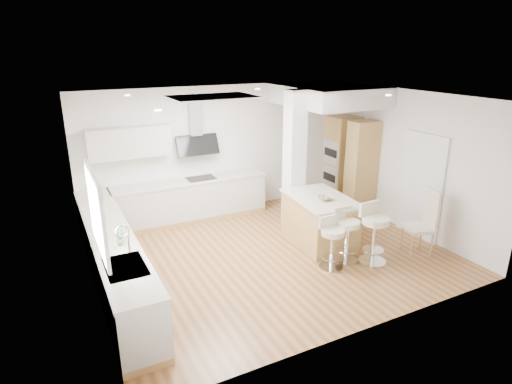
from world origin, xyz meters
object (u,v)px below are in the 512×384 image
bar_stool_a (332,240)px  bar_stool_b (346,232)px  bar_stool_c (374,230)px  peninsula (320,220)px  dining_chair (425,220)px

bar_stool_a → bar_stool_b: bar_stool_b is taller
bar_stool_a → bar_stool_b: bearing=12.4°
bar_stool_c → bar_stool_b: bearing=142.4°
peninsula → bar_stool_a: size_ratio=1.74×
bar_stool_a → dining_chair: dining_chair is taller
peninsula → dining_chair: bearing=-36.2°
peninsula → bar_stool_b: bearing=-87.0°
peninsula → dining_chair: (1.41, -1.22, 0.19)m
dining_chair → bar_stool_b: bearing=-176.9°
bar_stool_a → bar_stool_c: bar_stool_c is taller
peninsula → bar_stool_c: bar_stool_c is taller
peninsula → bar_stool_b: 0.83m
bar_stool_c → dining_chair: dining_chair is taller
peninsula → bar_stool_b: (-0.03, -0.83, 0.08)m
bar_stool_b → dining_chair: 1.49m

